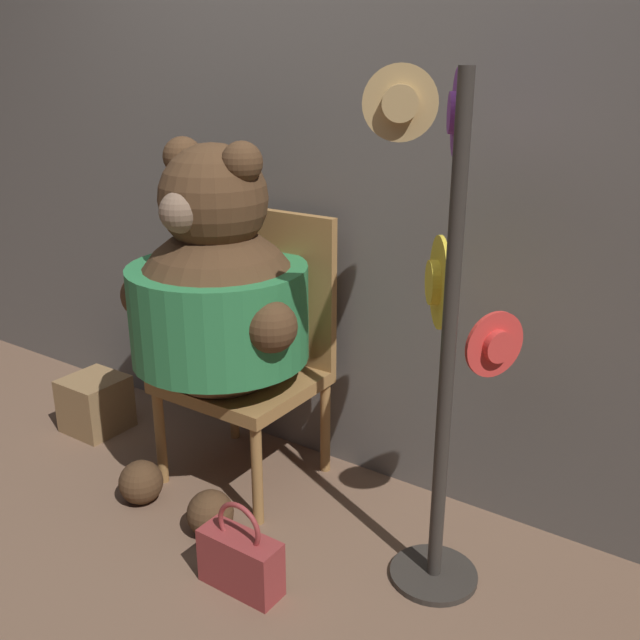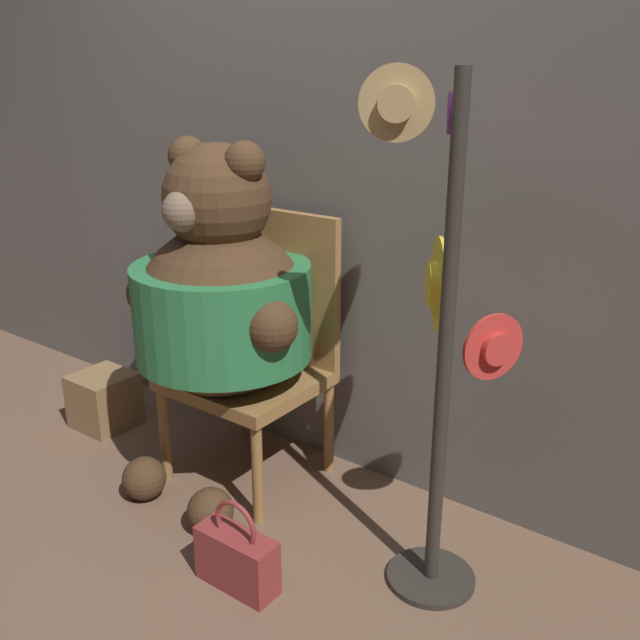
% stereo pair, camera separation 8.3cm
% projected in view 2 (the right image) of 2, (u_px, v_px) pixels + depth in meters
% --- Properties ---
extents(ground_plane, '(14.00, 14.00, 0.00)m').
position_uv_depth(ground_plane, '(207.00, 547.00, 2.43)').
color(ground_plane, brown).
extents(wall_back, '(8.00, 0.10, 2.62)m').
position_uv_depth(wall_back, '(344.00, 135.00, 2.59)').
color(wall_back, '#66605B').
rests_on(wall_back, ground_plane).
extents(chair, '(0.54, 0.49, 1.03)m').
position_uv_depth(chair, '(261.00, 344.00, 2.76)').
color(chair, '#9E703D').
rests_on(chair, ground_plane).
extents(teddy_bear, '(0.78, 0.69, 1.32)m').
position_uv_depth(teddy_bear, '(221.00, 300.00, 2.57)').
color(teddy_bear, '#4C331E').
rests_on(teddy_bear, ground_plane).
extents(hat_display_rack, '(0.37, 0.41, 1.56)m').
position_uv_depth(hat_display_rack, '(443.00, 324.00, 2.06)').
color(hat_display_rack, '#332D28').
rests_on(hat_display_rack, ground_plane).
extents(handbag_on_ground, '(0.27, 0.11, 0.31)m').
position_uv_depth(handbag_on_ground, '(237.00, 558.00, 2.22)').
color(handbag_on_ground, maroon).
rests_on(handbag_on_ground, ground_plane).
extents(wooden_crate, '(0.25, 0.25, 0.25)m').
position_uv_depth(wooden_crate, '(104.00, 400.00, 3.22)').
color(wooden_crate, '#937047').
rests_on(wooden_crate, ground_plane).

